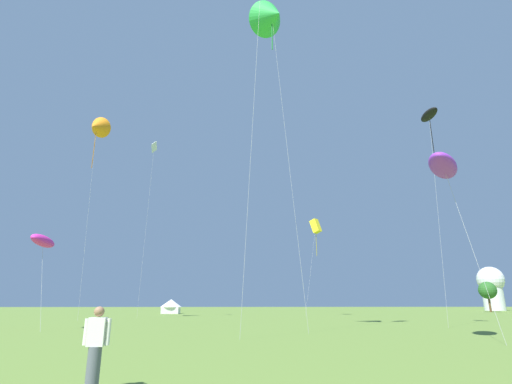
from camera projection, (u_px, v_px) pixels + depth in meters
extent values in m
cube|color=white|center=(154.00, 147.00, 56.22)|extent=(0.52, 1.85, 1.84)
cylinder|color=#B2B2B7|center=(146.00, 226.00, 52.17)|extent=(0.16, 1.71, 23.53)
ellipsoid|color=black|center=(429.00, 115.00, 35.72)|extent=(1.16, 2.70, 0.91)
cylinder|color=black|center=(432.00, 136.00, 35.13)|extent=(0.06, 0.06, 3.29)
cylinder|color=#B2B2B7|center=(438.00, 211.00, 32.53)|extent=(1.48, 1.31, 18.46)
cube|color=yellow|center=(316.00, 226.00, 61.22)|extent=(1.94, 1.92, 2.33)
cylinder|color=#A79518|center=(316.00, 243.00, 60.50)|extent=(0.07, 0.07, 4.09)
cylinder|color=#B2B2B7|center=(311.00, 269.00, 58.20)|extent=(2.52, 2.31, 13.48)
cone|color=orange|center=(97.00, 127.00, 50.35)|extent=(3.26, 3.59, 3.36)
cylinder|color=#A75C11|center=(94.00, 150.00, 49.47)|extent=(0.09, 0.09, 4.92)
cylinder|color=#B2B2B7|center=(88.00, 215.00, 45.98)|extent=(1.42, 2.40, 23.76)
cylinder|color=#B2B2B7|center=(256.00, 73.00, 25.02)|extent=(1.72, 1.48, 32.16)
ellipsoid|color=purple|center=(443.00, 166.00, 21.44)|extent=(3.58, 4.25, 1.25)
cylinder|color=#B2B2B7|center=(471.00, 246.00, 19.30)|extent=(0.66, 1.93, 9.07)
cone|color=green|center=(272.00, 16.00, 31.88)|extent=(4.24, 4.51, 3.79)
cylinder|color=#207C31|center=(272.00, 37.00, 31.34)|extent=(0.09, 0.09, 2.37)
cylinder|color=#B2B2B7|center=(288.00, 152.00, 27.92)|extent=(1.90, 1.37, 24.44)
ellipsoid|color=#E02DA3|center=(43.00, 241.00, 28.92)|extent=(1.73, 3.61, 1.23)
cylinder|color=#B2B2B7|center=(42.00, 283.00, 27.03)|extent=(1.79, 2.26, 6.26)
cylinder|color=#565B66|center=(93.00, 369.00, 8.26)|extent=(0.28, 0.28, 0.90)
cube|color=white|center=(97.00, 332.00, 8.47)|extent=(0.36, 0.22, 0.60)
sphere|color=#9E7051|center=(99.00, 312.00, 8.59)|extent=(0.22, 0.22, 0.22)
cylinder|color=white|center=(86.00, 332.00, 8.46)|extent=(0.09, 0.09, 0.55)
cylinder|color=white|center=(108.00, 332.00, 8.48)|extent=(0.09, 0.09, 0.55)
cube|color=white|center=(171.00, 310.00, 69.00)|extent=(3.03, 3.03, 1.14)
cone|color=white|center=(171.00, 303.00, 69.34)|extent=(3.78, 3.78, 1.32)
cylinder|color=white|center=(494.00, 298.00, 97.69)|extent=(4.80, 4.80, 6.00)
sphere|color=white|center=(490.00, 279.00, 98.96)|extent=(6.40, 6.40, 6.40)
cylinder|color=brown|center=(490.00, 304.00, 81.86)|extent=(0.44, 0.44, 3.17)
sphere|color=#286023|center=(488.00, 290.00, 82.65)|extent=(3.60, 3.60, 3.60)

